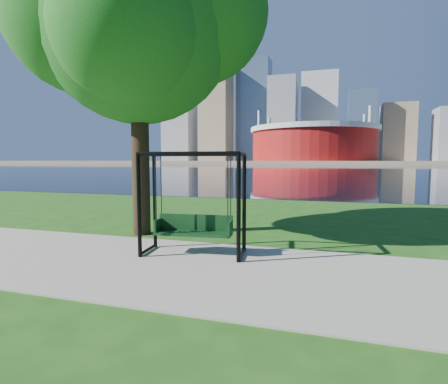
% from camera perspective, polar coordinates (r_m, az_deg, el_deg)
% --- Properties ---
extents(ground, '(900.00, 900.00, 0.00)m').
position_cam_1_polar(ground, '(7.39, -1.80, -11.43)').
color(ground, '#1E5114').
rests_on(ground, ground).
extents(path, '(120.00, 4.00, 0.03)m').
position_cam_1_polar(path, '(6.93, -3.17, -12.43)').
color(path, '#9E937F').
rests_on(path, ground).
extents(river, '(900.00, 180.00, 0.02)m').
position_cam_1_polar(river, '(108.74, 15.97, 3.83)').
color(river, black).
rests_on(river, ground).
extents(far_bank, '(900.00, 228.00, 2.00)m').
position_cam_1_polar(far_bank, '(312.70, 16.78, 4.71)').
color(far_bank, '#937F60').
rests_on(far_bank, ground).
extents(stadium, '(83.00, 83.00, 32.00)m').
position_cam_1_polar(stadium, '(242.31, 14.35, 7.84)').
color(stadium, maroon).
rests_on(stadium, far_bank).
extents(skyline, '(392.00, 66.00, 96.50)m').
position_cam_1_polar(skyline, '(327.90, 16.20, 10.84)').
color(skyline, gray).
rests_on(skyline, far_bank).
extents(swing, '(2.34, 1.22, 2.30)m').
position_cam_1_polar(swing, '(7.76, -5.00, -2.26)').
color(swing, black).
rests_on(swing, ground).
extents(park_tree, '(6.93, 6.26, 8.61)m').
position_cam_1_polar(park_tree, '(10.99, -14.03, 25.63)').
color(park_tree, black).
rests_on(park_tree, ground).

